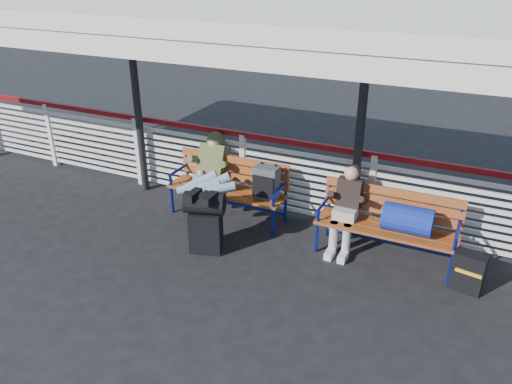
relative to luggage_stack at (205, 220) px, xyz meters
The scene contains 9 objects.
ground 0.69m from the luggage_stack, 107.48° to the right, with size 60.00×60.00×0.00m, color black.
fence 1.44m from the luggage_stack, 96.09° to the left, with size 12.08×0.08×1.24m.
canopy 2.60m from the luggage_stack, 111.40° to the left, with size 12.60×3.60×3.16m.
luggage_stack is the anchor object (origin of this frame).
bench_left 1.04m from the luggage_stack, 88.72° to the left, with size 1.80×0.56×0.95m.
bench_right 2.49m from the luggage_stack, 20.41° to the left, with size 1.80×0.56×0.92m.
traveler_man 0.81m from the luggage_stack, 116.70° to the left, with size 0.94×1.64×0.77m.
companion_person 1.87m from the luggage_stack, 27.68° to the left, with size 0.32×0.66×1.15m.
suitcase_side 3.31m from the luggage_stack, ahead, with size 0.39×0.28×0.50m.
Camera 1 is at (3.22, -4.47, 3.63)m, focal length 35.00 mm.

